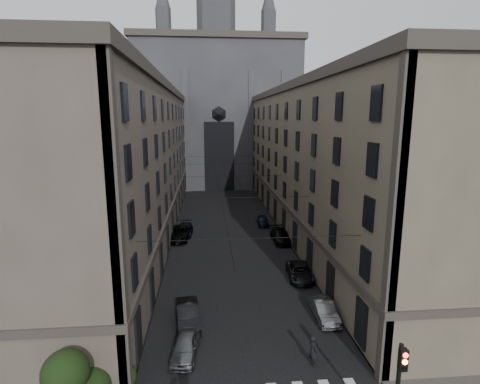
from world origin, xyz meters
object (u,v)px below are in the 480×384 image
object	(u,v)px
car_left_midnear	(188,315)
gothic_tower	(217,104)
traffic_light_right	(399,384)
car_right_midnear	(300,272)
pedestrian	(313,350)
car_right_near	(324,310)
car_left_midfar	(179,233)
car_left_near	(185,346)
car_right_midfar	(281,236)
car_left_far	(185,230)
car_right_far	(263,221)

from	to	relation	value
car_left_midnear	gothic_tower	bearing A→B (deg)	79.44
traffic_light_right	car_left_midnear	distance (m)	15.22
car_right_midnear	pedestrian	size ratio (longest dim) A/B	2.47
gothic_tower	car_right_near	size ratio (longest dim) A/B	14.28
car_left_midfar	car_left_midnear	bearing A→B (deg)	-76.61
traffic_light_right	car_left_midfar	size ratio (longest dim) A/B	0.90
traffic_light_right	car_right_midnear	world-z (taller)	traffic_light_right
gothic_tower	car_right_midnear	xyz separation A→B (m)	(5.87, -54.63, -17.14)
car_right_midnear	car_right_near	bearing A→B (deg)	-84.83
car_left_near	car_right_midfar	distance (m)	23.77
car_left_midnear	car_right_near	xyz separation A→B (m)	(10.10, -0.13, -0.08)
car_left_far	car_right_near	xyz separation A→B (m)	(11.51, -21.55, -0.03)
car_right_near	car_right_far	distance (m)	25.02
car_left_near	car_right_midnear	size ratio (longest dim) A/B	0.81
gothic_tower	car_right_far	size ratio (longest dim) A/B	15.15
car_right_far	pedestrian	world-z (taller)	pedestrian
car_left_midfar	car_right_midnear	bearing A→B (deg)	-38.53
traffic_light_right	car_right_far	xyz separation A→B (m)	(-0.52, 36.25, -2.64)
car_right_near	car_left_midfar	bearing A→B (deg)	122.34
car_left_midnear	pedestrian	bearing A→B (deg)	-40.92
traffic_light_right	car_left_near	world-z (taller)	traffic_light_right
car_left_far	pedestrian	size ratio (longest dim) A/B	2.49
car_left_midnear	pedestrian	distance (m)	9.40
car_left_midfar	car_left_far	xyz separation A→B (m)	(0.59, 1.83, -0.11)
car_right_midfar	traffic_light_right	bearing A→B (deg)	-92.15
car_right_near	car_right_midfar	xyz separation A→B (m)	(0.30, 17.80, 0.06)
traffic_light_right	car_left_midfar	bearing A→B (deg)	110.86
car_right_near	car_right_midfar	bearing A→B (deg)	89.85
gothic_tower	car_right_midfar	bearing A→B (deg)	-81.98
car_left_far	traffic_light_right	bearing A→B (deg)	-68.31
traffic_light_right	car_left_far	size ratio (longest dim) A/B	1.08
car_left_midnear	car_right_near	size ratio (longest dim) A/B	1.12
car_left_far	car_right_far	xyz separation A→B (m)	(10.69, 3.46, -0.04)
car_left_near	car_left_far	size ratio (longest dim) A/B	0.80
gothic_tower	car_left_midfar	distance (m)	45.80
car_left_midfar	gothic_tower	bearing A→B (deg)	89.20
gothic_tower	car_left_midnear	size ratio (longest dim) A/B	12.79
car_left_midnear	pedestrian	world-z (taller)	pedestrian
car_left_midnear	car_left_midfar	world-z (taller)	car_left_midfar
car_right_far	gothic_tower	bearing A→B (deg)	100.83
traffic_light_right	car_right_midnear	size ratio (longest dim) A/B	1.09
car_left_near	car_left_midnear	size ratio (longest dim) A/B	0.85
car_right_midnear	gothic_tower	bearing A→B (deg)	101.09
car_left_near	gothic_tower	bearing A→B (deg)	92.91
car_right_far	car_right_near	bearing A→B (deg)	-85.15
car_left_midnear	car_left_far	bearing A→B (deg)	87.09
car_left_midfar	car_left_far	world-z (taller)	car_left_midfar
car_left_midfar	car_right_midnear	size ratio (longest dim) A/B	1.22
car_left_near	car_right_near	world-z (taller)	car_right_near
gothic_tower	traffic_light_right	bearing A→B (deg)	-85.62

